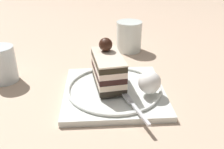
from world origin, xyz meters
name	(u,v)px	position (x,y,z in m)	size (l,w,h in m)	color
ground_plane	(115,101)	(0.00, 0.00, 0.00)	(2.40, 2.40, 0.00)	tan
dessert_plate	(112,91)	(0.00, 0.03, 0.01)	(0.22, 0.22, 0.02)	white
cake_slice	(108,68)	(-0.01, 0.04, 0.06)	(0.08, 0.12, 0.10)	#2B241C
whipped_cream_dollop	(149,82)	(0.07, 0.00, 0.04)	(0.05, 0.05, 0.05)	white
fork	(134,106)	(0.03, -0.05, 0.02)	(0.04, 0.11, 0.00)	silver
drink_glass_near	(2,66)	(-0.26, 0.11, 0.04)	(0.07, 0.07, 0.09)	silver
drink_glass_far	(129,38)	(0.06, 0.29, 0.04)	(0.08, 0.08, 0.09)	white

